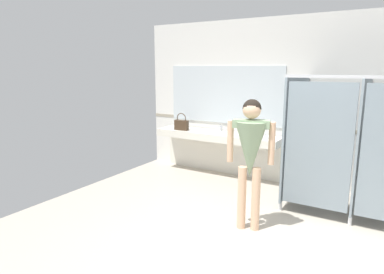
% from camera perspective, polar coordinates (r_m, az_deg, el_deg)
% --- Properties ---
extents(ground_plane, '(6.39, 6.02, 0.10)m').
position_cam_1_polar(ground_plane, '(4.20, 7.53, -18.99)').
color(ground_plane, '#B2A899').
extents(wall_back, '(6.39, 0.12, 2.97)m').
position_cam_1_polar(wall_back, '(6.30, 18.18, 5.56)').
color(wall_back, silver).
rests_on(wall_back, ground_plane).
extents(wall_back_tile_band, '(6.39, 0.01, 0.06)m').
position_cam_1_polar(wall_back_tile_band, '(6.29, 17.80, 1.59)').
color(wall_back_tile_band, '#9E937F').
rests_on(wall_back_tile_band, wall_back).
extents(vanity_counter, '(2.50, 0.56, 0.97)m').
position_cam_1_polar(vanity_counter, '(6.68, 4.55, -1.03)').
color(vanity_counter, silver).
rests_on(vanity_counter, ground_plane).
extents(mirror_panel, '(2.40, 0.02, 1.11)m').
position_cam_1_polar(mirror_panel, '(6.72, 5.45, 7.09)').
color(mirror_panel, silver).
rests_on(mirror_panel, wall_back).
extents(bathroom_stalls, '(1.96, 1.36, 1.99)m').
position_cam_1_polar(bathroom_stalls, '(5.27, 26.50, -1.02)').
color(bathroom_stalls, gray).
rests_on(bathroom_stalls, ground_plane).
extents(person_standing, '(0.57, 0.50, 1.71)m').
position_cam_1_polar(person_standing, '(4.32, 9.82, -1.91)').
color(person_standing, '#DBAD89').
rests_on(person_standing, ground_plane).
extents(handbag, '(0.28, 0.10, 0.34)m').
position_cam_1_polar(handbag, '(6.78, -1.79, 2.14)').
color(handbag, '#3F2D1E').
rests_on(handbag, vanity_counter).
extents(soap_dispenser, '(0.07, 0.07, 0.18)m').
position_cam_1_polar(soap_dispenser, '(6.48, 9.09, 1.22)').
color(soap_dispenser, teal).
rests_on(soap_dispenser, vanity_counter).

